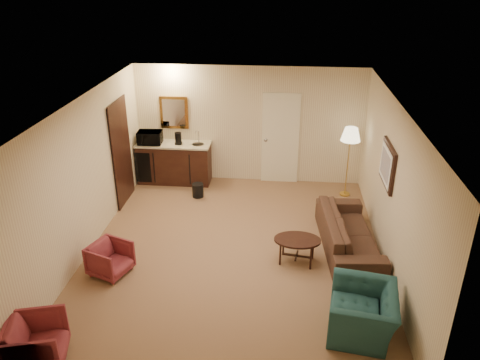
% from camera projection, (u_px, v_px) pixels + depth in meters
% --- Properties ---
extents(ground, '(6.00, 6.00, 0.00)m').
position_uv_depth(ground, '(235.00, 251.00, 8.10)').
color(ground, brown).
rests_on(ground, ground).
extents(room_walls, '(5.02, 6.01, 2.61)m').
position_uv_depth(room_walls, '(233.00, 142.00, 8.08)').
color(room_walls, beige).
rests_on(room_walls, ground).
extents(wetbar_cabinet, '(1.64, 0.58, 0.92)m').
position_uv_depth(wetbar_cabinet, '(175.00, 163.00, 10.50)').
color(wetbar_cabinet, '#351C11').
rests_on(wetbar_cabinet, ground).
extents(sofa, '(0.81, 2.21, 0.85)m').
position_uv_depth(sofa, '(350.00, 228.00, 7.98)').
color(sofa, black).
rests_on(sofa, ground).
extents(teal_armchair, '(0.77, 1.06, 0.86)m').
position_uv_depth(teal_armchair, '(363.00, 306.00, 6.16)').
color(teal_armchair, '#1D4A49').
rests_on(teal_armchair, ground).
extents(rose_chair_near, '(0.70, 0.72, 0.59)m').
position_uv_depth(rose_chair_near, '(110.00, 257.00, 7.40)').
color(rose_chair_near, maroon).
rests_on(rose_chair_near, ground).
extents(rose_chair_far, '(0.78, 0.81, 0.69)m').
position_uv_depth(rose_chair_far, '(36.00, 341.00, 5.70)').
color(rose_chair_far, maroon).
rests_on(rose_chair_far, ground).
extents(coffee_table, '(0.84, 0.63, 0.44)m').
position_uv_depth(coffee_table, '(297.00, 250.00, 7.72)').
color(coffee_table, black).
rests_on(coffee_table, ground).
extents(floor_lamp, '(0.40, 0.40, 1.52)m').
position_uv_depth(floor_lamp, '(348.00, 162.00, 9.76)').
color(floor_lamp, gold).
rests_on(floor_lamp, ground).
extents(waste_bin, '(0.24, 0.24, 0.30)m').
position_uv_depth(waste_bin, '(198.00, 190.00, 9.93)').
color(waste_bin, black).
rests_on(waste_bin, ground).
extents(microwave, '(0.53, 0.31, 0.35)m').
position_uv_depth(microwave, '(150.00, 136.00, 10.22)').
color(microwave, black).
rests_on(microwave, wetbar_cabinet).
extents(coffee_maker, '(0.18, 0.18, 0.27)m').
position_uv_depth(coffee_maker, '(178.00, 138.00, 10.22)').
color(coffee_maker, black).
rests_on(coffee_maker, wetbar_cabinet).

